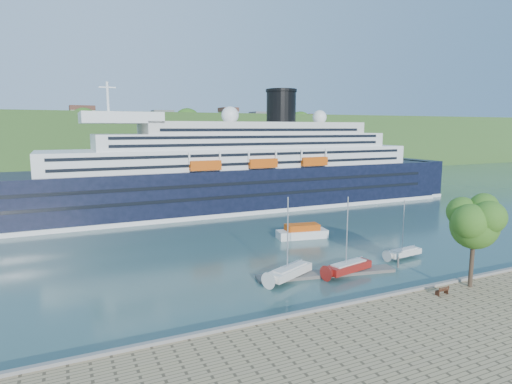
% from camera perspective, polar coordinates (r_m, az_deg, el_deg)
% --- Properties ---
extents(ground, '(400.00, 400.00, 0.00)m').
position_cam_1_polar(ground, '(47.20, 15.59, -14.53)').
color(ground, '#2B4D4C').
rests_on(ground, ground).
extents(far_hillside, '(400.00, 50.00, 24.00)m').
position_cam_1_polar(far_hillside, '(180.20, -15.71, 6.19)').
color(far_hillside, '#325421').
rests_on(far_hillside, ground).
extents(quay_coping, '(220.00, 0.50, 0.30)m').
position_cam_1_polar(quay_coping, '(46.63, 15.81, -13.31)').
color(quay_coping, slate).
rests_on(quay_coping, promenade).
extents(cruise_ship, '(121.59, 17.91, 27.30)m').
position_cam_1_polar(cruise_ship, '(96.23, -3.44, 5.75)').
color(cruise_ship, black).
rests_on(cruise_ship, ground).
extents(park_bench, '(1.55, 0.65, 0.99)m').
position_cam_1_polar(park_bench, '(49.69, 23.54, -11.90)').
color(park_bench, '#402112').
rests_on(park_bench, promenade).
extents(promenade_tree, '(6.73, 6.73, 11.15)m').
position_cam_1_polar(promenade_tree, '(52.01, 27.02, -5.38)').
color(promenade_tree, '#31681B').
rests_on(promenade_tree, promenade).
extents(floating_pontoon, '(18.06, 5.62, 0.40)m').
position_cam_1_polar(floating_pontoon, '(55.20, 9.40, -10.67)').
color(floating_pontoon, slate).
rests_on(floating_pontoon, ground).
extents(sailboat_white_near, '(7.73, 5.11, 9.76)m').
position_cam_1_polar(sailboat_white_near, '(51.77, 4.58, -6.46)').
color(sailboat_white_near, silver).
rests_on(sailboat_white_near, ground).
extents(sailboat_red, '(7.61, 3.56, 9.49)m').
position_cam_1_polar(sailboat_red, '(54.67, 12.37, -5.98)').
color(sailboat_red, maroon).
rests_on(sailboat_red, ground).
extents(sailboat_white_far, '(6.32, 2.35, 7.98)m').
position_cam_1_polar(sailboat_white_far, '(63.83, 19.26, -4.87)').
color(sailboat_white_far, silver).
rests_on(sailboat_white_far, ground).
extents(tender_launch, '(8.89, 4.33, 2.35)m').
position_cam_1_polar(tender_launch, '(72.26, 6.17, -5.20)').
color(tender_launch, '#C84A0B').
rests_on(tender_launch, ground).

